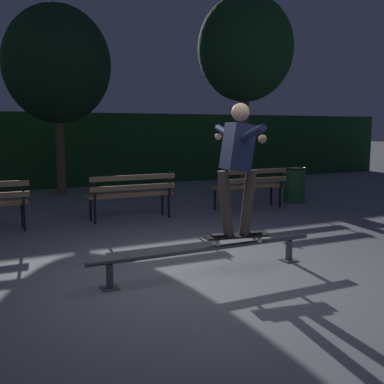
{
  "coord_description": "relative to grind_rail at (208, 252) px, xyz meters",
  "views": [
    {
      "loc": [
        -2.52,
        -4.55,
        1.68
      ],
      "look_at": [
        0.19,
        0.88,
        0.85
      ],
      "focal_mm": 43.67,
      "sensor_mm": 36.0,
      "label": 1
    }
  ],
  "objects": [
    {
      "name": "tree_far_right",
      "position": [
        4.42,
        6.1,
        3.5
      ],
      "size": [
        2.52,
        2.52,
        5.16
      ],
      "color": "brown",
      "rests_on": "ground"
    },
    {
      "name": "tree_behind_benches",
      "position": [
        -0.23,
        7.36,
        2.97
      ],
      "size": [
        2.61,
        2.61,
        4.67
      ],
      "color": "brown",
      "rests_on": "ground"
    },
    {
      "name": "ground_plane",
      "position": [
        -0.0,
        -0.08,
        -0.25
      ],
      "size": [
        90.0,
        90.0,
        0.0
      ],
      "primitive_type": "plane",
      "color": "slate"
    },
    {
      "name": "skateboarder",
      "position": [
        0.39,
        -0.0,
        1.08
      ],
      "size": [
        0.63,
        1.39,
        1.56
      ],
      "color": "black",
      "rests_on": "skateboard"
    },
    {
      "name": "grind_rail",
      "position": [
        0.0,
        0.0,
        0.0
      ],
      "size": [
        2.87,
        0.18,
        0.33
      ],
      "color": "#47474C",
      "rests_on": "ground"
    },
    {
      "name": "hedge_backdrop",
      "position": [
        -0.0,
        9.29,
        0.81
      ],
      "size": [
        24.0,
        1.2,
        2.12
      ],
      "primitive_type": "cube",
      "color": "#193D1E",
      "rests_on": "ground"
    },
    {
      "name": "skateboard",
      "position": [
        0.38,
        -0.0,
        0.14
      ],
      "size": [
        0.8,
        0.33,
        0.09
      ],
      "color": "black",
      "rests_on": "grind_rail"
    },
    {
      "name": "park_bench_left_center",
      "position": [
        0.27,
        3.44,
        0.28
      ],
      "size": [
        1.61,
        0.44,
        0.88
      ],
      "color": "black",
      "rests_on": "ground"
    },
    {
      "name": "park_bench_right_center",
      "position": [
        2.86,
        3.44,
        0.28
      ],
      "size": [
        1.61,
        0.44,
        0.88
      ],
      "color": "black",
      "rests_on": "ground"
    },
    {
      "name": "trash_can",
      "position": [
        4.28,
        3.76,
        0.16
      ],
      "size": [
        0.52,
        0.52,
        0.8
      ],
      "color": "#23562D",
      "rests_on": "ground"
    }
  ]
}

